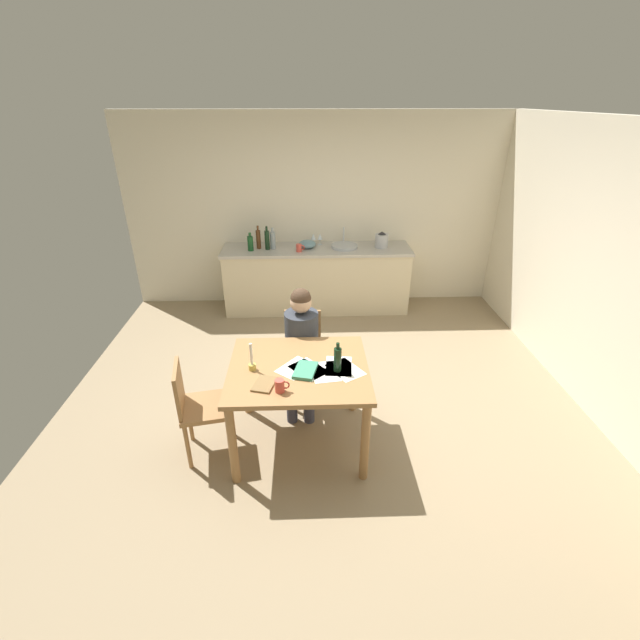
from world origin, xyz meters
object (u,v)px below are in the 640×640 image
person_seated (301,342)px  stovetop_kettle (382,240)px  mixing_bowl (307,244)px  chair_side_empty (198,405)px  sink_unit (344,246)px  wine_glass_by_kettle (313,237)px  wine_bottle_on_table (338,359)px  bottle_oil (250,243)px  book_magazine (264,384)px  dining_table (299,379)px  bottle_sauce (273,240)px  teacup_on_counter (299,248)px  book_cookery (305,370)px  bottle_vinegar (258,239)px  bottle_wine_red (267,240)px  wine_glass_near_sink (320,237)px  chair_at_table (302,351)px  coffee_mug (280,386)px  candlestick (252,363)px

person_seated → stovetop_kettle: person_seated is taller
mixing_bowl → stovetop_kettle: stovetop_kettle is taller
chair_side_empty → sink_unit: bearing=63.3°
wine_glass_by_kettle → mixing_bowl: bearing=-120.9°
wine_bottle_on_table → bottle_oil: bottle_oil is taller
person_seated → book_magazine: size_ratio=5.67×
dining_table → book_magazine: book_magazine is taller
bottle_sauce → teacup_on_counter: 0.39m
chair_side_empty → wine_glass_by_kettle: (1.01, 2.99, 0.52)m
wine_bottle_on_table → sink_unit: size_ratio=0.71×
person_seated → sink_unit: 2.26m
book_cookery → bottle_vinegar: (-0.61, 2.83, 0.23)m
chair_side_empty → bottle_wine_red: size_ratio=2.77×
book_cookery → wine_glass_by_kettle: bearing=101.5°
bottle_oil → wine_glass_near_sink: 0.96m
wine_glass_near_sink → wine_glass_by_kettle: same height
book_magazine → wine_glass_by_kettle: wine_glass_by_kettle is taller
stovetop_kettle → wine_glass_by_kettle: bearing=170.8°
chair_at_table → coffee_mug: size_ratio=7.87×
candlestick → wine_bottle_on_table: 0.68m
chair_side_empty → stovetop_kettle: bearing=55.7°
bottle_wine_red → chair_side_empty: bearing=-98.0°
coffee_mug → wine_glass_by_kettle: (0.32, 3.22, 0.17)m
candlestick → bottle_sauce: bearing=89.9°
stovetop_kettle → bottle_sauce: bearing=-179.7°
person_seated → candlestick: (-0.39, -0.61, 0.17)m
bottle_sauce → bottle_oil: bearing=-166.1°
sink_unit → bottle_vinegar: 1.17m
coffee_mug → wine_glass_by_kettle: wine_glass_by_kettle is taller
dining_table → bottle_sauce: size_ratio=3.98×
sink_unit → book_magazine: bearing=-106.1°
wine_glass_near_sink → coffee_mug: bearing=-97.2°
dining_table → stovetop_kettle: (1.11, 2.75, 0.33)m
wine_glass_by_kettle → teacup_on_counter: 0.36m
bottle_sauce → teacup_on_counter: bottle_sauce is taller
wine_glass_near_sink → teacup_on_counter: 0.42m
candlestick → wine_glass_near_sink: wine_glass_near_sink is taller
book_cookery → bottle_vinegar: bottle_vinegar is taller
chair_at_table → bottle_oil: bottle_oil is taller
bottle_vinegar → bottle_sauce: 0.20m
chair_at_table → candlestick: size_ratio=3.65×
bottle_vinegar → bottle_sauce: size_ratio=1.09×
wine_glass_near_sink → teacup_on_counter: (-0.29, -0.30, -0.06)m
teacup_on_counter → chair_at_table: bearing=-88.9°
chair_side_empty → stovetop_kettle: size_ratio=3.97×
wine_glass_near_sink → wine_glass_by_kettle: 0.09m
dining_table → bottle_sauce: (-0.36, 2.74, 0.35)m
person_seated → mixing_bowl: 2.19m
coffee_mug → wine_glass_near_sink: size_ratio=0.73×
bottle_oil → candlestick: bearing=-83.9°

